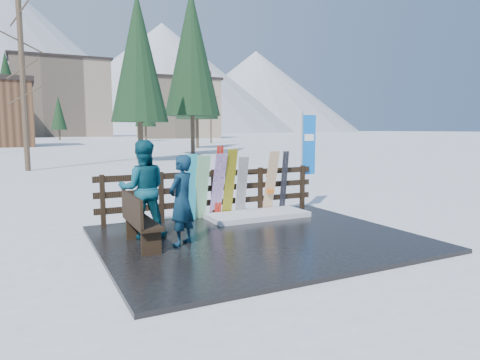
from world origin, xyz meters
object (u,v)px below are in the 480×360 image
snowboard_5 (271,182)px  rental_flag (307,148)px  bench (138,219)px  snowboard_0 (191,188)px  person_back (143,189)px  snowboard_1 (202,188)px  snowboard_4 (242,186)px  snowboard_2 (230,183)px  snowboard_3 (218,186)px  person_front (181,200)px

snowboard_5 → rental_flag: 1.55m
bench → snowboard_0: size_ratio=0.96×
person_back → snowboard_1: bearing=-137.0°
snowboard_1 → snowboard_4: snowboard_1 is taller
bench → snowboard_2: snowboard_2 is taller
snowboard_0 → snowboard_3: 0.69m
snowboard_3 → person_back: (-2.04, -0.99, 0.18)m
rental_flag → person_front: (-4.30, -2.16, -0.77)m
snowboard_1 → snowboard_2: 0.73m
snowboard_5 → person_back: bearing=-164.1°
rental_flag → person_back: (-4.79, -1.26, -0.65)m
snowboard_0 → snowboard_3: snowboard_0 is taller
bench → snowboard_5: (3.76, 1.68, 0.28)m
snowboard_1 → snowboard_3: 0.42m
snowboard_1 → person_front: bearing=-120.9°
person_front → bench: bearing=-51.4°
snowboard_4 → rental_flag: (2.12, 0.27, 0.87)m
snowboard_2 → snowboard_3: bearing=-180.0°
snowboard_0 → snowboard_4: snowboard_0 is taller
snowboard_0 → snowboard_1: size_ratio=1.00×
rental_flag → snowboard_3: bearing=-174.4°
bench → person_front: bearing=-15.7°
snowboard_0 → rental_flag: 3.54m
snowboard_2 → snowboard_0: bearing=-180.0°
snowboard_4 → snowboard_5: (0.83, -0.00, 0.06)m
bench → snowboard_5: snowboard_5 is taller
snowboard_1 → snowboard_3: (0.42, 0.00, 0.01)m
bench → snowboard_4: 3.39m
snowboard_4 → person_back: size_ratio=0.77×
rental_flag → snowboard_2: bearing=-173.7°
snowboard_3 → rental_flag: bearing=5.6°
snowboard_4 → person_back: 2.85m
snowboard_5 → person_back: size_ratio=0.85×
snowboard_4 → person_front: size_ratio=0.89×
bench → snowboard_4: (2.94, 1.68, 0.22)m
bench → rental_flag: 5.53m
rental_flag → person_front: bearing=-153.3°
person_front → person_back: size_ratio=0.87×
bench → snowboard_2: (2.61, 1.68, 0.31)m
snowboard_4 → snowboard_5: bearing=-0.0°
bench → snowboard_3: size_ratio=0.93×
bench → person_back: (0.27, 0.69, 0.44)m
snowboard_5 → rental_flag: rental_flag is taller
bench → snowboard_1: bearing=41.7°
bench → person_front: person_front is taller
person_front → person_back: person_back is taller
bench → rental_flag: size_ratio=0.58×
bench → person_back: size_ratio=0.78×
rental_flag → bench: bearing=-158.9°
snowboard_2 → snowboard_3: snowboard_2 is taller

